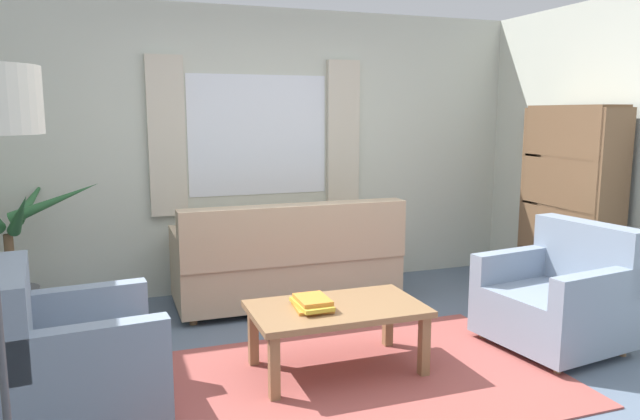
{
  "coord_description": "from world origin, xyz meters",
  "views": [
    {
      "loc": [
        -1.33,
        -3.23,
        1.66
      ],
      "look_at": [
        0.07,
        0.7,
        0.98
      ],
      "focal_mm": 33.54,
      "sensor_mm": 36.0,
      "label": 1
    }
  ],
  "objects_px": {
    "coffee_table": "(337,314)",
    "potted_plant": "(12,263)",
    "book_stack_on_table": "(312,303)",
    "couch": "(288,263)",
    "armchair_left": "(70,358)",
    "bookshelf": "(568,203)",
    "armchair_right": "(559,298)"
  },
  "relations": [
    {
      "from": "coffee_table",
      "to": "potted_plant",
      "type": "relative_size",
      "value": 0.9
    },
    {
      "from": "coffee_table",
      "to": "book_stack_on_table",
      "type": "xyz_separation_m",
      "value": [
        -0.17,
        -0.0,
        0.09
      ]
    },
    {
      "from": "book_stack_on_table",
      "to": "potted_plant",
      "type": "relative_size",
      "value": 0.26
    },
    {
      "from": "couch",
      "to": "coffee_table",
      "type": "height_order",
      "value": "couch"
    },
    {
      "from": "armchair_left",
      "to": "potted_plant",
      "type": "height_order",
      "value": "potted_plant"
    },
    {
      "from": "couch",
      "to": "bookshelf",
      "type": "bearing_deg",
      "value": 160.46
    },
    {
      "from": "coffee_table",
      "to": "book_stack_on_table",
      "type": "height_order",
      "value": "book_stack_on_table"
    },
    {
      "from": "book_stack_on_table",
      "to": "bookshelf",
      "type": "relative_size",
      "value": 0.18
    },
    {
      "from": "couch",
      "to": "armchair_left",
      "type": "bearing_deg",
      "value": 42.17
    },
    {
      "from": "armchair_right",
      "to": "bookshelf",
      "type": "bearing_deg",
      "value": 128.85
    },
    {
      "from": "couch",
      "to": "armchair_right",
      "type": "distance_m",
      "value": 2.19
    },
    {
      "from": "armchair_right",
      "to": "potted_plant",
      "type": "bearing_deg",
      "value": -122.95
    },
    {
      "from": "couch",
      "to": "coffee_table",
      "type": "xyz_separation_m",
      "value": [
        -0.09,
        -1.41,
        0.01
      ]
    },
    {
      "from": "couch",
      "to": "book_stack_on_table",
      "type": "distance_m",
      "value": 1.44
    },
    {
      "from": "potted_plant",
      "to": "book_stack_on_table",
      "type": "bearing_deg",
      "value": -40.06
    },
    {
      "from": "armchair_left",
      "to": "potted_plant",
      "type": "xyz_separation_m",
      "value": [
        -0.49,
        1.69,
        0.15
      ]
    },
    {
      "from": "couch",
      "to": "coffee_table",
      "type": "bearing_deg",
      "value": 86.35
    },
    {
      "from": "book_stack_on_table",
      "to": "potted_plant",
      "type": "bearing_deg",
      "value": 139.94
    },
    {
      "from": "bookshelf",
      "to": "potted_plant",
      "type": "bearing_deg",
      "value": 77.46
    },
    {
      "from": "armchair_right",
      "to": "book_stack_on_table",
      "type": "distance_m",
      "value": 1.82
    },
    {
      "from": "book_stack_on_table",
      "to": "coffee_table",
      "type": "bearing_deg",
      "value": 0.5
    },
    {
      "from": "armchair_right",
      "to": "potted_plant",
      "type": "xyz_separation_m",
      "value": [
        -3.71,
        1.73,
        0.15
      ]
    },
    {
      "from": "couch",
      "to": "armchair_left",
      "type": "relative_size",
      "value": 2.08
    },
    {
      "from": "potted_plant",
      "to": "bookshelf",
      "type": "xyz_separation_m",
      "value": [
        4.41,
        -0.98,
        0.39
      ]
    },
    {
      "from": "armchair_left",
      "to": "coffee_table",
      "type": "xyz_separation_m",
      "value": [
        1.58,
        0.1,
        0.03
      ]
    },
    {
      "from": "armchair_left",
      "to": "book_stack_on_table",
      "type": "bearing_deg",
      "value": -91.59
    },
    {
      "from": "couch",
      "to": "armchair_left",
      "type": "height_order",
      "value": "couch"
    },
    {
      "from": "potted_plant",
      "to": "bookshelf",
      "type": "relative_size",
      "value": 0.71
    },
    {
      "from": "book_stack_on_table",
      "to": "bookshelf",
      "type": "xyz_separation_m",
      "value": [
        2.51,
        0.62,
        0.42
      ]
    },
    {
      "from": "armchair_left",
      "to": "bookshelf",
      "type": "relative_size",
      "value": 0.53
    },
    {
      "from": "coffee_table",
      "to": "bookshelf",
      "type": "relative_size",
      "value": 0.64
    },
    {
      "from": "potted_plant",
      "to": "coffee_table",
      "type": "bearing_deg",
      "value": -37.66
    }
  ]
}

